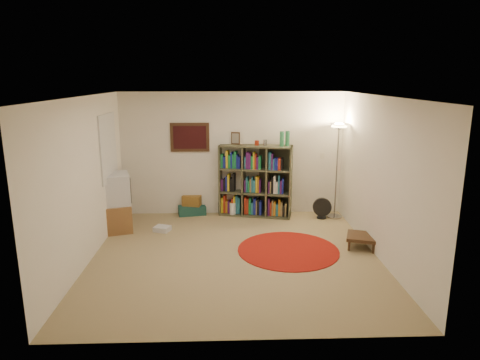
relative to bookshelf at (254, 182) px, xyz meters
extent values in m
cube|color=#8F7B53|center=(-0.45, -2.09, -0.71)|extent=(4.50, 4.50, 0.02)
cube|color=white|center=(-0.45, -2.09, 1.81)|extent=(4.50, 4.50, 0.02)
cube|color=silver|center=(-0.45, 0.17, 0.55)|extent=(4.50, 0.02, 2.50)
cube|color=silver|center=(-0.45, -4.35, 0.55)|extent=(4.50, 0.02, 2.50)
cube|color=silver|center=(-2.71, -2.09, 0.55)|extent=(0.02, 4.50, 2.50)
cube|color=silver|center=(1.81, -2.09, 0.55)|extent=(0.02, 4.50, 2.50)
cube|color=#301D11|center=(-1.30, 0.14, 0.90)|extent=(0.78, 0.04, 0.58)
cube|color=#3A0B0E|center=(-1.30, 0.12, 0.90)|extent=(0.66, 0.01, 0.46)
cube|color=white|center=(-2.68, -0.79, 0.85)|extent=(0.03, 1.00, 1.20)
cube|color=beige|center=(1.40, 0.15, 0.50)|extent=(0.08, 0.01, 0.12)
cube|color=#43432D|center=(0.02, -0.01, -0.69)|extent=(1.51, 0.74, 0.03)
cube|color=#43432D|center=(0.02, -0.01, 0.74)|extent=(1.51, 0.74, 0.03)
cube|color=#43432D|center=(-0.68, 0.15, 0.02)|extent=(0.12, 0.41, 1.46)
cube|color=#43432D|center=(0.71, -0.18, 0.02)|extent=(0.12, 0.41, 1.46)
cube|color=#43432D|center=(0.06, 0.18, 0.02)|extent=(1.42, 0.35, 1.46)
cube|color=#43432D|center=(-0.22, 0.04, 0.02)|extent=(0.12, 0.39, 1.39)
cube|color=#43432D|center=(0.25, -0.07, 0.02)|extent=(0.12, 0.39, 1.39)
cube|color=#43432D|center=(0.02, -0.01, -0.22)|extent=(1.45, 0.70, 0.03)
cube|color=#43432D|center=(0.02, -0.01, 0.27)|extent=(1.45, 0.70, 0.03)
cube|color=gold|center=(-0.65, 0.10, -0.51)|extent=(0.08, 0.17, 0.32)
cube|color=#9E2716|center=(-0.60, 0.09, -0.48)|extent=(0.08, 0.17, 0.37)
cube|color=#B56E16|center=(-0.56, 0.08, -0.54)|extent=(0.08, 0.17, 0.25)
cube|color=#4C165A|center=(-0.51, 0.07, -0.54)|extent=(0.08, 0.17, 0.25)
cube|color=#B56E16|center=(-0.47, 0.06, -0.55)|extent=(0.07, 0.17, 0.23)
cube|color=#9E2716|center=(-0.44, 0.05, -0.51)|extent=(0.07, 0.17, 0.31)
cube|color=gold|center=(-0.40, 0.04, -0.49)|extent=(0.08, 0.17, 0.36)
cube|color=#21657C|center=(-0.35, 0.03, -0.48)|extent=(0.08, 0.17, 0.37)
cube|color=#21657C|center=(-0.31, 0.02, -0.50)|extent=(0.08, 0.17, 0.34)
cube|color=#4C165A|center=(-0.65, 0.10, -0.08)|extent=(0.08, 0.17, 0.23)
cube|color=black|center=(-0.60, 0.09, -0.07)|extent=(0.08, 0.17, 0.26)
cube|color=navy|center=(-0.56, 0.08, -0.05)|extent=(0.07, 0.17, 0.30)
cube|color=gold|center=(-0.52, 0.07, -0.02)|extent=(0.08, 0.17, 0.35)
cube|color=black|center=(-0.47, 0.06, -0.06)|extent=(0.08, 0.17, 0.27)
cube|color=black|center=(-0.42, 0.05, -0.02)|extent=(0.08, 0.17, 0.36)
cube|color=#167138|center=(-0.65, 0.10, 0.42)|extent=(0.08, 0.17, 0.29)
cube|color=navy|center=(-0.59, 0.09, 0.39)|extent=(0.09, 0.17, 0.24)
cube|color=gold|center=(-0.54, 0.07, 0.45)|extent=(0.08, 0.17, 0.36)
cube|color=#167138|center=(-0.50, 0.06, 0.41)|extent=(0.09, 0.17, 0.27)
cube|color=navy|center=(-0.45, 0.05, 0.44)|extent=(0.06, 0.17, 0.33)
cube|color=#167138|center=(-0.42, 0.05, 0.42)|extent=(0.07, 0.17, 0.30)
cube|color=#167138|center=(-0.38, 0.04, 0.45)|extent=(0.08, 0.17, 0.35)
cube|color=navy|center=(-0.34, 0.03, 0.41)|extent=(0.06, 0.17, 0.29)
cube|color=navy|center=(-0.30, 0.02, 0.39)|extent=(0.08, 0.17, 0.24)
cube|color=#9E2716|center=(-0.18, -0.01, -0.49)|extent=(0.08, 0.17, 0.36)
cube|color=#9E2716|center=(-0.13, -0.02, -0.51)|extent=(0.08, 0.17, 0.33)
cube|color=#167138|center=(-0.08, -0.03, -0.50)|extent=(0.08, 0.17, 0.33)
cube|color=#21657C|center=(-0.04, -0.04, -0.54)|extent=(0.08, 0.17, 0.25)
cube|color=navy|center=(0.01, -0.05, -0.50)|extent=(0.08, 0.17, 0.34)
cube|color=olive|center=(0.05, -0.06, -0.52)|extent=(0.06, 0.17, 0.30)
cube|color=black|center=(0.08, -0.07, -0.50)|extent=(0.07, 0.17, 0.33)
cube|color=navy|center=(0.13, -0.08, -0.53)|extent=(0.08, 0.17, 0.28)
cube|color=#4C165A|center=(-0.18, -0.01, -0.07)|extent=(0.07, 0.17, 0.25)
cube|color=#21657C|center=(-0.15, -0.02, -0.05)|extent=(0.07, 0.17, 0.31)
cube|color=#167138|center=(-0.11, -0.03, -0.08)|extent=(0.07, 0.17, 0.23)
cube|color=olive|center=(-0.07, -0.03, -0.06)|extent=(0.07, 0.17, 0.28)
cube|color=#21657C|center=(-0.04, -0.04, -0.05)|extent=(0.06, 0.17, 0.30)
cube|color=#21657C|center=(0.00, -0.05, -0.07)|extent=(0.09, 0.17, 0.25)
cube|color=gold|center=(0.04, -0.06, -0.03)|extent=(0.07, 0.17, 0.33)
cube|color=#B56E16|center=(0.08, -0.07, -0.04)|extent=(0.07, 0.17, 0.32)
cube|color=#4C165A|center=(0.11, -0.08, -0.07)|extent=(0.07, 0.17, 0.26)
cube|color=#21657C|center=(-0.18, -0.01, 0.40)|extent=(0.06, 0.17, 0.25)
cube|color=#4C165A|center=(-0.14, -0.02, 0.44)|extent=(0.08, 0.17, 0.34)
cube|color=#4C165A|center=(-0.10, -0.03, 0.43)|extent=(0.08, 0.17, 0.33)
cube|color=#167138|center=(-0.05, -0.04, 0.41)|extent=(0.08, 0.17, 0.27)
cube|color=gold|center=(-0.01, -0.05, 0.45)|extent=(0.06, 0.17, 0.35)
cube|color=#9E2716|center=(0.02, -0.06, 0.43)|extent=(0.07, 0.17, 0.31)
cube|color=#4C165A|center=(0.06, -0.07, 0.40)|extent=(0.07, 0.17, 0.25)
cube|color=#167138|center=(0.10, -0.08, 0.41)|extent=(0.08, 0.17, 0.27)
cube|color=#4C165A|center=(0.29, -0.12, -0.49)|extent=(0.07, 0.17, 0.35)
cube|color=#9E2716|center=(0.33, -0.13, -0.53)|extent=(0.07, 0.17, 0.27)
cube|color=olive|center=(0.37, -0.14, -0.51)|extent=(0.07, 0.17, 0.31)
cube|color=#B56E16|center=(0.41, -0.15, -0.53)|extent=(0.08, 0.17, 0.28)
cube|color=#21657C|center=(0.46, -0.16, -0.55)|extent=(0.08, 0.17, 0.25)
cube|color=#B56E16|center=(0.50, -0.17, -0.50)|extent=(0.07, 0.17, 0.34)
cube|color=olive|center=(0.54, -0.18, -0.52)|extent=(0.08, 0.17, 0.29)
cube|color=black|center=(0.59, -0.19, -0.55)|extent=(0.08, 0.17, 0.23)
cube|color=olive|center=(0.63, -0.20, -0.53)|extent=(0.07, 0.17, 0.27)
cube|color=#4C165A|center=(0.29, -0.12, -0.08)|extent=(0.07, 0.17, 0.24)
cube|color=olive|center=(0.32, -0.13, -0.08)|extent=(0.06, 0.17, 0.24)
cube|color=black|center=(0.36, -0.14, -0.03)|extent=(0.07, 0.17, 0.33)
cube|color=beige|center=(0.40, -0.14, -0.02)|extent=(0.08, 0.17, 0.36)
cube|color=beige|center=(0.44, -0.16, -0.08)|extent=(0.08, 0.17, 0.24)
cube|color=#21657C|center=(0.48, -0.16, -0.01)|extent=(0.07, 0.17, 0.37)
cube|color=#4C165A|center=(0.52, -0.17, -0.06)|extent=(0.07, 0.17, 0.27)
cube|color=navy|center=(0.56, -0.18, -0.04)|extent=(0.07, 0.17, 0.31)
cube|color=#21657C|center=(0.30, -0.12, 0.45)|extent=(0.09, 0.17, 0.36)
cube|color=#4C165A|center=(0.34, -0.13, 0.44)|extent=(0.07, 0.17, 0.33)
cube|color=#21657C|center=(0.38, -0.14, 0.39)|extent=(0.06, 0.17, 0.23)
cube|color=navy|center=(0.41, -0.15, 0.40)|extent=(0.07, 0.17, 0.25)
cube|color=navy|center=(0.44, -0.15, 0.39)|extent=(0.07, 0.17, 0.24)
cube|color=#9E2716|center=(0.48, -0.16, 0.39)|extent=(0.09, 0.17, 0.25)
cube|color=black|center=(0.53, -0.18, 0.39)|extent=(0.08, 0.17, 0.24)
cube|color=#301D11|center=(-0.38, 0.10, 0.88)|extent=(0.18, 0.06, 0.25)
cube|color=gray|center=(-0.39, 0.09, 0.88)|extent=(0.13, 0.04, 0.20)
cylinder|color=maroon|center=(0.04, -0.02, 0.80)|extent=(0.10, 0.10, 0.09)
cylinder|color=gray|center=(0.20, -0.06, 0.81)|extent=(0.09, 0.09, 0.11)
cylinder|color=#328250|center=(0.52, -0.17, 0.90)|extent=(0.10, 0.10, 0.29)
cylinder|color=#328250|center=(0.63, -0.12, 0.90)|extent=(0.10, 0.10, 0.29)
cylinder|color=gray|center=(1.62, -0.22, -0.69)|extent=(0.40, 0.40, 0.03)
cylinder|color=gray|center=(1.62, -0.22, 0.22)|extent=(0.03, 0.03, 1.78)
cone|color=gray|center=(1.62, -0.22, 1.14)|extent=(0.48, 0.48, 0.14)
cylinder|color=#FFD88C|center=(1.62, -0.22, 1.14)|extent=(0.38, 0.38, 0.02)
cylinder|color=black|center=(1.35, -0.27, -0.69)|extent=(0.22, 0.22, 0.03)
cylinder|color=black|center=(1.35, -0.27, -0.60)|extent=(0.04, 0.04, 0.15)
cylinder|color=black|center=(1.34, -0.29, -0.46)|extent=(0.38, 0.13, 0.37)
cube|color=brown|center=(-2.62, -0.77, -0.45)|extent=(0.69, 0.84, 0.51)
cube|color=silver|center=(-2.62, -0.77, 0.08)|extent=(0.66, 0.73, 0.56)
cube|color=black|center=(-2.37, -0.70, 0.08)|extent=(0.17, 0.51, 0.46)
cube|color=black|center=(-2.37, -0.69, 0.08)|extent=(0.15, 0.45, 0.40)
cube|color=silver|center=(-1.77, -0.91, -0.66)|extent=(0.34, 0.31, 0.09)
cube|color=#153B34|center=(-1.29, 0.09, -0.62)|extent=(0.61, 0.45, 0.18)
cube|color=brown|center=(-1.29, 0.14, -0.42)|extent=(0.42, 0.34, 0.21)
cube|color=black|center=(-0.54, 0.19, -0.58)|extent=(0.41, 0.36, 0.24)
cylinder|color=white|center=(-0.45, -0.04, -0.58)|extent=(0.14, 0.14, 0.26)
cylinder|color=maroon|center=(0.43, -1.90, -0.70)|extent=(1.66, 1.66, 0.01)
cube|color=#301D11|center=(1.67, -1.82, -0.51)|extent=(0.60, 0.60, 0.06)
cube|color=#301D11|center=(1.43, -1.94, -0.62)|extent=(0.05, 0.05, 0.17)
cube|color=#301D11|center=(1.79, -2.06, -0.62)|extent=(0.05, 0.05, 0.17)
cube|color=#301D11|center=(1.55, -1.58, -0.62)|extent=(0.05, 0.05, 0.17)
cube|color=#301D11|center=(1.91, -1.70, -0.62)|extent=(0.05, 0.05, 0.17)
camera|label=1|loc=(-0.60, -8.43, 2.06)|focal=32.00mm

